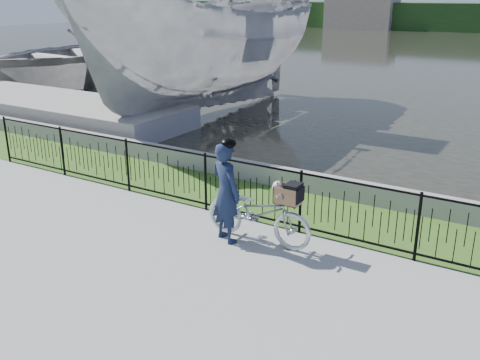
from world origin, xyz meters
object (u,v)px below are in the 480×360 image
Objects in this scene: bicycle_rig at (259,212)px; boat_near at (207,46)px; cyclist at (226,191)px; boat_far at (92,55)px; dock at (53,108)px.

bicycle_rig is 10.04m from boat_near.
boat_far is (-15.24, 11.63, 0.30)m from cyclist.
boat_far is at bearing 142.66° from cyclist.
boat_far is (-15.73, 11.38, 0.66)m from bicycle_rig.
boat_near is 10.21m from boat_far.
boat_near is at bearing 129.79° from bicycle_rig.
dock is 11.50m from bicycle_rig.
dock is 0.84× the size of boat_near.
boat_near is at bearing 126.67° from cyclist.
dock is at bearing 156.60° from bicycle_rig.
boat_far is (-9.40, 3.79, -1.17)m from boat_near.
boat_near is at bearing 35.53° from dock.
cyclist is 9.88m from boat_near.
cyclist reaches higher than bicycle_rig.
boat_near is (-6.32, 7.59, 1.83)m from bicycle_rig.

